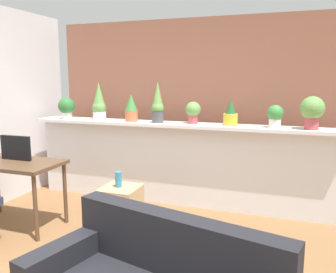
# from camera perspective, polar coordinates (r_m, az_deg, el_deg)

# --- Properties ---
(divider_wall) EXTENTS (4.09, 0.16, 1.06)m
(divider_wall) POSITION_cam_1_polar(r_m,az_deg,el_deg) (4.64, 1.73, -4.73)
(divider_wall) COLOR silver
(divider_wall) RESTS_ON ground
(plant_shelf) EXTENTS (4.09, 0.39, 0.04)m
(plant_shelf) POSITION_cam_1_polar(r_m,az_deg,el_deg) (4.50, 1.61, 1.93)
(plant_shelf) COLOR silver
(plant_shelf) RESTS_ON divider_wall
(brick_wall_behind) EXTENTS (4.09, 0.10, 2.50)m
(brick_wall_behind) POSITION_cam_1_polar(r_m,az_deg,el_deg) (5.09, 3.83, 4.76)
(brick_wall_behind) COLOR #935B47
(brick_wall_behind) RESTS_ON ground
(potted_plant_0) EXTENTS (0.24, 0.24, 0.30)m
(potted_plant_0) POSITION_cam_1_polar(r_m,az_deg,el_deg) (5.22, -16.23, 4.65)
(potted_plant_0) COLOR silver
(potted_plant_0) RESTS_ON plant_shelf
(potted_plant_1) EXTENTS (0.19, 0.19, 0.52)m
(potted_plant_1) POSITION_cam_1_polar(r_m,az_deg,el_deg) (4.98, -11.20, 5.37)
(potted_plant_1) COLOR silver
(potted_plant_1) RESTS_ON plant_shelf
(potted_plant_2) EXTENTS (0.17, 0.17, 0.36)m
(potted_plant_2) POSITION_cam_1_polar(r_m,az_deg,el_deg) (4.69, -6.02, 4.64)
(potted_plant_2) COLOR #C66B42
(potted_plant_2) RESTS_ON plant_shelf
(potted_plant_3) EXTENTS (0.16, 0.16, 0.53)m
(potted_plant_3) POSITION_cam_1_polar(r_m,az_deg,el_deg) (4.53, -1.69, 5.31)
(potted_plant_3) COLOR #4C4C51
(potted_plant_3) RESTS_ON plant_shelf
(potted_plant_4) EXTENTS (0.19, 0.19, 0.28)m
(potted_plant_4) POSITION_cam_1_polar(r_m,az_deg,el_deg) (4.46, 4.12, 4.16)
(potted_plant_4) COLOR #B7474C
(potted_plant_4) RESTS_ON plant_shelf
(potted_plant_5) EXTENTS (0.17, 0.17, 0.32)m
(potted_plant_5) POSITION_cam_1_polar(r_m,az_deg,el_deg) (4.34, 10.18, 3.57)
(potted_plant_5) COLOR gold
(potted_plant_5) RESTS_ON plant_shelf
(potted_plant_6) EXTENTS (0.19, 0.19, 0.27)m
(potted_plant_6) POSITION_cam_1_polar(r_m,az_deg,el_deg) (4.26, 17.10, 3.33)
(potted_plant_6) COLOR silver
(potted_plant_6) RESTS_ON plant_shelf
(potted_plant_7) EXTENTS (0.27, 0.27, 0.38)m
(potted_plant_7) POSITION_cam_1_polar(r_m,az_deg,el_deg) (4.24, 22.50, 3.96)
(potted_plant_7) COLOR #B7474C
(potted_plant_7) RESTS_ON plant_shelf
(desk) EXTENTS (1.10, 0.60, 0.75)m
(desk) POSITION_cam_1_polar(r_m,az_deg,el_deg) (4.30, -24.04, -4.84)
(desk) COLOR brown
(desk) RESTS_ON ground
(tv_monitor) EXTENTS (0.39, 0.04, 0.28)m
(tv_monitor) POSITION_cam_1_polar(r_m,az_deg,el_deg) (4.32, -23.62, -1.71)
(tv_monitor) COLOR black
(tv_monitor) RESTS_ON desk
(side_cube_shelf) EXTENTS (0.40, 0.41, 0.50)m
(side_cube_shelf) POSITION_cam_1_polar(r_m,az_deg,el_deg) (3.94, -7.79, -11.71)
(side_cube_shelf) COLOR tan
(side_cube_shelf) RESTS_ON ground
(vase_on_shelf) EXTENTS (0.07, 0.07, 0.17)m
(vase_on_shelf) POSITION_cam_1_polar(r_m,az_deg,el_deg) (3.85, -8.11, -6.95)
(vase_on_shelf) COLOR teal
(vase_on_shelf) RESTS_ON side_cube_shelf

